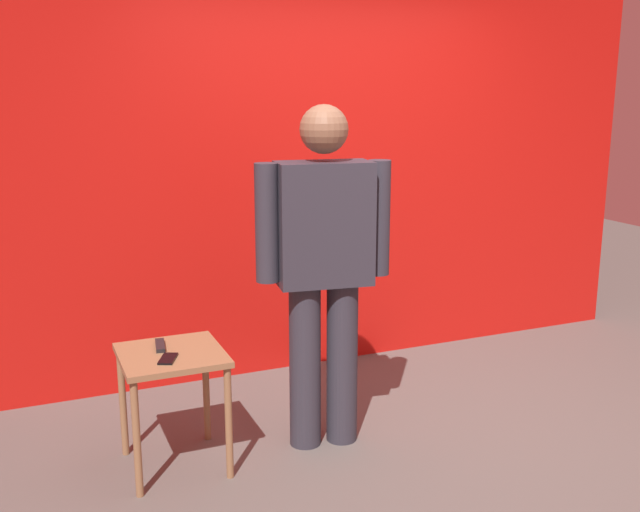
{
  "coord_description": "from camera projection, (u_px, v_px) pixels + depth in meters",
  "views": [
    {
      "loc": [
        -2.01,
        -2.89,
        1.88
      ],
      "look_at": [
        -0.55,
        0.55,
        1.02
      ],
      "focal_mm": 41.01,
      "sensor_mm": 36.0,
      "label": 1
    }
  ],
  "objects": [
    {
      "name": "back_wall_red",
      "position": [
        333.0,
        172.0,
        4.95
      ],
      "size": [
        4.75,
        0.12,
        2.65
      ],
      "primitive_type": "cube",
      "color": "red",
      "rests_on": "ground_plane"
    },
    {
      "name": "standing_person",
      "position": [
        324.0,
        261.0,
        3.77
      ],
      "size": [
        0.72,
        0.31,
        1.81
      ],
      "color": "#2D2D38",
      "rests_on": "ground_plane"
    },
    {
      "name": "tv_remote",
      "position": [
        160.0,
        345.0,
        3.67
      ],
      "size": [
        0.07,
        0.17,
        0.02
      ],
      "primitive_type": "cube",
      "rotation": [
        0.0,
        0.0,
        -0.15
      ],
      "color": "black",
      "rests_on": "side_table"
    },
    {
      "name": "side_table",
      "position": [
        172.0,
        372.0,
        3.62
      ],
      "size": [
        0.5,
        0.5,
        0.61
      ],
      "color": "olive",
      "rests_on": "ground_plane"
    },
    {
      "name": "cell_phone",
      "position": [
        168.0,
        359.0,
        3.5
      ],
      "size": [
        0.12,
        0.16,
        0.01
      ],
      "primitive_type": "cube",
      "rotation": [
        0.0,
        0.0,
        -0.42
      ],
      "color": "black",
      "rests_on": "side_table"
    },
    {
      "name": "ground_plane",
      "position": [
        460.0,
        461.0,
        3.78
      ],
      "size": [
        12.0,
        12.0,
        0.0
      ],
      "primitive_type": "plane",
      "color": "#59544F"
    }
  ]
}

